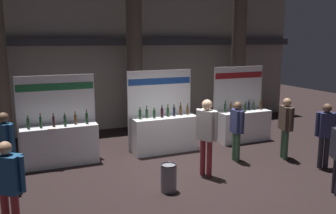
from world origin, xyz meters
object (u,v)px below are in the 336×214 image
(visitor_9, at_px, (286,123))
(exhibitor_booth_1, at_px, (164,131))
(exhibitor_booth_0, at_px, (60,141))
(visitor_3, at_px, (5,145))
(trash_bin, at_px, (169,178))
(visitor_1, at_px, (207,130))
(exhibitor_booth_2, at_px, (242,122))
(visitor_8, at_px, (237,127))
(visitor_5, at_px, (8,181))
(visitor_0, at_px, (325,130))

(visitor_9, bearing_deg, exhibitor_booth_1, 72.59)
(exhibitor_booth_0, bearing_deg, visitor_3, -134.25)
(exhibitor_booth_0, distance_m, trash_bin, 3.27)
(visitor_3, bearing_deg, visitor_1, -138.23)
(exhibitor_booth_2, relative_size, visitor_3, 1.38)
(exhibitor_booth_2, height_order, visitor_8, exhibitor_booth_2)
(exhibitor_booth_1, height_order, visitor_9, exhibitor_booth_1)
(exhibitor_booth_1, relative_size, visitor_5, 1.43)
(exhibitor_booth_1, height_order, visitor_1, exhibitor_booth_1)
(visitor_5, bearing_deg, visitor_9, 46.04)
(visitor_9, bearing_deg, exhibitor_booth_0, 87.95)
(exhibitor_booth_0, bearing_deg, visitor_1, -36.01)
(exhibitor_booth_1, distance_m, visitor_0, 4.21)
(trash_bin, relative_size, visitor_9, 0.36)
(exhibitor_booth_0, xyz_separation_m, visitor_9, (5.56, -1.94, 0.39))
(exhibitor_booth_1, bearing_deg, trash_bin, -110.50)
(visitor_1, xyz_separation_m, visitor_9, (2.54, 0.25, -0.12))
(visitor_8, xyz_separation_m, visitor_9, (1.30, -0.35, 0.06))
(visitor_1, height_order, visitor_5, visitor_1)
(exhibitor_booth_0, xyz_separation_m, visitor_0, (5.94, -2.90, 0.36))
(visitor_3, bearing_deg, visitor_9, -131.39)
(exhibitor_booth_2, bearing_deg, exhibitor_booth_0, 179.65)
(trash_bin, distance_m, visitor_9, 3.81)
(visitor_0, distance_m, visitor_8, 2.13)
(visitor_1, relative_size, visitor_8, 1.15)
(exhibitor_booth_2, distance_m, visitor_5, 7.43)
(visitor_1, bearing_deg, visitor_8, 89.79)
(trash_bin, distance_m, visitor_5, 3.14)
(visitor_3, height_order, visitor_9, visitor_3)
(exhibitor_booth_0, distance_m, visitor_9, 5.90)
(visitor_0, distance_m, visitor_9, 1.03)
(trash_bin, bearing_deg, visitor_8, 23.99)
(exhibitor_booth_2, height_order, visitor_3, exhibitor_booth_2)
(exhibitor_booth_0, relative_size, visitor_3, 1.35)
(trash_bin, height_order, visitor_5, visitor_5)
(trash_bin, xyz_separation_m, visitor_3, (-3.08, 1.42, 0.69))
(trash_bin, relative_size, visitor_0, 0.37)
(exhibitor_booth_0, distance_m, visitor_0, 6.62)
(exhibitor_booth_1, height_order, exhibitor_booth_2, exhibitor_booth_2)
(exhibitor_booth_2, height_order, visitor_0, exhibitor_booth_2)
(visitor_5, bearing_deg, trash_bin, 46.45)
(visitor_0, bearing_deg, exhibitor_booth_0, -179.25)
(exhibitor_booth_1, xyz_separation_m, trash_bin, (-0.97, -2.59, -0.30))
(visitor_0, xyz_separation_m, visitor_3, (-7.15, 1.66, 0.03))
(trash_bin, relative_size, visitor_8, 0.38)
(visitor_5, bearing_deg, exhibitor_booth_0, 105.73)
(exhibitor_booth_1, distance_m, visitor_5, 5.12)
(visitor_1, distance_m, visitor_8, 1.39)
(visitor_3, xyz_separation_m, visitor_5, (0.07, -2.04, -0.02))
(exhibitor_booth_2, bearing_deg, visitor_8, -129.36)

